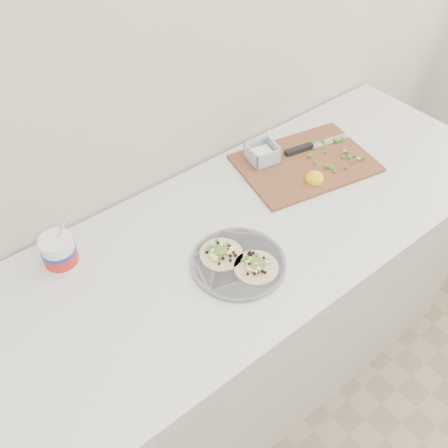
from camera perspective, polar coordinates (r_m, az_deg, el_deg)
counter at (r=1.71m, az=-6.28°, el=-15.47°), size 2.44×0.66×0.90m
taco_plate at (r=1.34m, az=1.66°, el=-4.22°), size 0.26×0.26×0.04m
tub at (r=1.37m, az=-18.26°, el=-2.85°), size 0.09×0.09×0.20m
cutboard at (r=1.68m, az=8.93°, el=7.31°), size 0.48×0.38×0.07m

